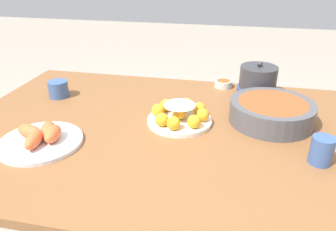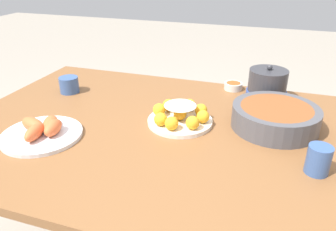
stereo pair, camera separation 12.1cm
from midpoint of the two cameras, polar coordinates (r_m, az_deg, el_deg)
name	(u,v)px [view 1 (the left image)]	position (r m, az deg, el deg)	size (l,w,h in m)	color
dining_table	(157,146)	(1.26, -4.78, -5.48)	(1.50, 1.07, 0.75)	brown
cake_plate	(180,115)	(1.23, -0.74, -0.06)	(0.25, 0.25, 0.08)	silver
serving_bowl	(272,111)	(1.28, 15.05, 0.62)	(0.31, 0.31, 0.08)	#4C4C51
sauce_bowl	(223,83)	(1.60, 7.47, 5.51)	(0.09, 0.09, 0.03)	beige
seafood_platter	(41,138)	(1.21, -24.00, -3.70)	(0.28, 0.28, 0.06)	silver
cup_near	(322,150)	(1.07, 22.31, -5.74)	(0.07, 0.07, 0.09)	#38568E
cup_far	(58,89)	(1.57, -20.69, 4.29)	(0.09, 0.09, 0.07)	#38568E
warming_pot	(258,82)	(1.51, 13.14, 5.74)	(0.17, 0.17, 0.16)	#334C99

